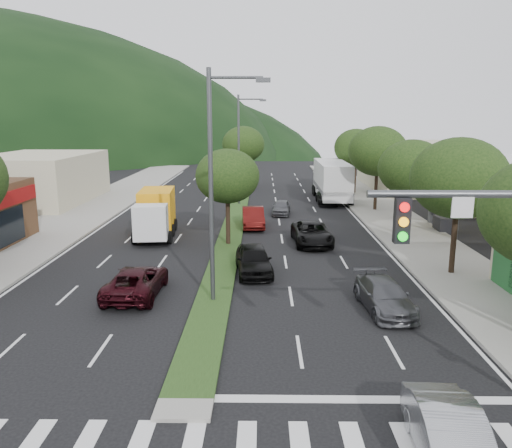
{
  "coord_description": "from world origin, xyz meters",
  "views": [
    {
      "loc": [
        2.18,
        -12.92,
        8.04
      ],
      "look_at": [
        1.86,
        12.18,
        2.64
      ],
      "focal_mm": 35.0,
      "sensor_mm": 36.0,
      "label": 1
    }
  ],
  "objects_px": {
    "tree_med_near": "(227,176)",
    "car_queue_c": "(253,217)",
    "tree_r_c": "(412,168)",
    "car_queue_b": "(384,296)",
    "tree_r_b": "(459,178)",
    "car_queue_a": "(254,260)",
    "car_queue_d": "(312,233)",
    "tree_r_d": "(378,151)",
    "car_queue_f": "(327,197)",
    "suv_maroon": "(136,281)",
    "motorhome": "(332,180)",
    "streetlight_mid": "(241,144)",
    "sedan_silver": "(452,439)",
    "streetlight_near": "(216,177)",
    "tree_r_e": "(356,148)",
    "box_truck": "(156,215)",
    "car_queue_e": "(281,207)",
    "tree_med_far": "(243,144)"
  },
  "relations": [
    {
      "from": "tree_med_near",
      "to": "car_queue_e",
      "type": "xyz_separation_m",
      "value": [
        3.78,
        10.36,
        -3.83
      ]
    },
    {
      "from": "tree_r_b",
      "to": "suv_maroon",
      "type": "distance_m",
      "value": 16.51
    },
    {
      "from": "tree_r_d",
      "to": "car_queue_c",
      "type": "relative_size",
      "value": 1.6
    },
    {
      "from": "tree_r_c",
      "to": "motorhome",
      "type": "xyz_separation_m",
      "value": [
        -3.0,
        15.91,
        -2.75
      ]
    },
    {
      "from": "tree_r_d",
      "to": "car_queue_b",
      "type": "relative_size",
      "value": 1.63
    },
    {
      "from": "car_queue_b",
      "to": "car_queue_f",
      "type": "xyz_separation_m",
      "value": [
        0.87,
        26.31,
        0.02
      ]
    },
    {
      "from": "streetlight_mid",
      "to": "car_queue_a",
      "type": "bearing_deg",
      "value": -85.83
    },
    {
      "from": "tree_r_c",
      "to": "tree_r_d",
      "type": "distance_m",
      "value": 10.01
    },
    {
      "from": "tree_r_b",
      "to": "car_queue_d",
      "type": "height_order",
      "value": "tree_r_b"
    },
    {
      "from": "tree_r_c",
      "to": "car_queue_b",
      "type": "xyz_separation_m",
      "value": [
        -4.64,
        -12.87,
        -4.11
      ]
    },
    {
      "from": "sedan_silver",
      "to": "tree_r_c",
      "type": "bearing_deg",
      "value": 79.29
    },
    {
      "from": "tree_r_b",
      "to": "car_queue_b",
      "type": "distance_m",
      "value": 8.04
    },
    {
      "from": "car_queue_d",
      "to": "car_queue_c",
      "type": "bearing_deg",
      "value": 124.86
    },
    {
      "from": "car_queue_a",
      "to": "car_queue_c",
      "type": "height_order",
      "value": "car_queue_a"
    },
    {
      "from": "streetlight_near",
      "to": "car_queue_b",
      "type": "distance_m",
      "value": 8.74
    },
    {
      "from": "tree_r_c",
      "to": "streetlight_mid",
      "type": "relative_size",
      "value": 0.65
    },
    {
      "from": "tree_r_e",
      "to": "car_queue_f",
      "type": "height_order",
      "value": "tree_r_e"
    },
    {
      "from": "car_queue_c",
      "to": "tree_med_near",
      "type": "bearing_deg",
      "value": -109.11
    },
    {
      "from": "tree_med_far",
      "to": "car_queue_d",
      "type": "bearing_deg",
      "value": -78.16
    },
    {
      "from": "car_queue_f",
      "to": "motorhome",
      "type": "xyz_separation_m",
      "value": [
        0.78,
        2.47,
        1.34
      ]
    },
    {
      "from": "tree_med_near",
      "to": "car_queue_c",
      "type": "height_order",
      "value": "tree_med_near"
    },
    {
      "from": "tree_r_d",
      "to": "motorhome",
      "type": "bearing_deg",
      "value": 116.93
    },
    {
      "from": "tree_r_e",
      "to": "car_queue_a",
      "type": "bearing_deg",
      "value": -110.23
    },
    {
      "from": "tree_med_near",
      "to": "sedan_silver",
      "type": "height_order",
      "value": "tree_med_near"
    },
    {
      "from": "streetlight_near",
      "to": "suv_maroon",
      "type": "distance_m",
      "value": 6.25
    },
    {
      "from": "tree_r_b",
      "to": "car_queue_f",
      "type": "xyz_separation_m",
      "value": [
        -3.78,
        21.44,
        -4.38
      ]
    },
    {
      "from": "tree_med_near",
      "to": "box_truck",
      "type": "relative_size",
      "value": 0.93
    },
    {
      "from": "tree_r_b",
      "to": "tree_r_c",
      "type": "height_order",
      "value": "tree_r_b"
    },
    {
      "from": "car_queue_e",
      "to": "car_queue_a",
      "type": "bearing_deg",
      "value": -91.49
    },
    {
      "from": "tree_r_e",
      "to": "car_queue_c",
      "type": "relative_size",
      "value": 1.5
    },
    {
      "from": "car_queue_b",
      "to": "motorhome",
      "type": "xyz_separation_m",
      "value": [
        1.64,
        28.78,
        1.36
      ]
    },
    {
      "from": "car_queue_b",
      "to": "box_truck",
      "type": "bearing_deg",
      "value": 127.41
    },
    {
      "from": "tree_med_near",
      "to": "car_queue_c",
      "type": "bearing_deg",
      "value": 74.36
    },
    {
      "from": "tree_r_d",
      "to": "streetlight_mid",
      "type": "relative_size",
      "value": 0.72
    },
    {
      "from": "tree_r_b",
      "to": "motorhome",
      "type": "xyz_separation_m",
      "value": [
        -3.0,
        23.91,
        -3.04
      ]
    },
    {
      "from": "car_queue_c",
      "to": "car_queue_f",
      "type": "height_order",
      "value": "car_queue_c"
    },
    {
      "from": "car_queue_a",
      "to": "car_queue_d",
      "type": "height_order",
      "value": "car_queue_a"
    },
    {
      "from": "streetlight_near",
      "to": "car_queue_c",
      "type": "bearing_deg",
      "value": 85.18
    },
    {
      "from": "tree_med_near",
      "to": "sedan_silver",
      "type": "distance_m",
      "value": 21.93
    },
    {
      "from": "tree_r_e",
      "to": "suv_maroon",
      "type": "xyz_separation_m",
      "value": [
        -15.59,
        -31.23,
        -4.22
      ]
    },
    {
      "from": "car_queue_f",
      "to": "motorhome",
      "type": "relative_size",
      "value": 0.46
    },
    {
      "from": "tree_r_c",
      "to": "suv_maroon",
      "type": "xyz_separation_m",
      "value": [
        -15.59,
        -11.23,
        -4.07
      ]
    },
    {
      "from": "tree_med_far",
      "to": "car_queue_a",
      "type": "relative_size",
      "value": 1.59
    },
    {
      "from": "car_queue_d",
      "to": "motorhome",
      "type": "height_order",
      "value": "motorhome"
    },
    {
      "from": "tree_r_b",
      "to": "car_queue_e",
      "type": "bearing_deg",
      "value": 116.69
    },
    {
      "from": "tree_r_d",
      "to": "car_queue_f",
      "type": "xyz_separation_m",
      "value": [
        -3.78,
        3.44,
        -4.53
      ]
    },
    {
      "from": "tree_r_d",
      "to": "car_queue_a",
      "type": "height_order",
      "value": "tree_r_d"
    },
    {
      "from": "suv_maroon",
      "to": "tree_r_d",
      "type": "bearing_deg",
      "value": -125.38
    },
    {
      "from": "tree_med_near",
      "to": "tree_med_far",
      "type": "bearing_deg",
      "value": 90.0
    },
    {
      "from": "streetlight_mid",
      "to": "tree_med_near",
      "type": "bearing_deg",
      "value": -90.78
    }
  ]
}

